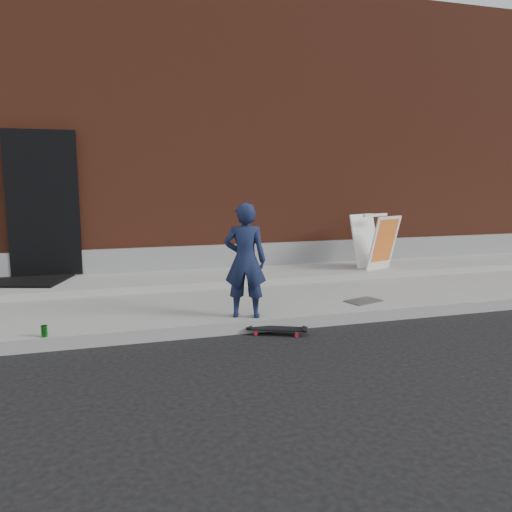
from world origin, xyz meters
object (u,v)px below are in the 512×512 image
object	(u,v)px
child	(245,261)
pizza_sign	(375,241)
skateboard	(277,329)
soda_can	(44,331)

from	to	relation	value
child	pizza_sign	size ratio (longest dim) A/B	1.45
skateboard	soda_can	size ratio (longest dim) A/B	5.65
child	pizza_sign	xyz separation A→B (m)	(2.84, 1.96, -0.11)
child	soda_can	world-z (taller)	child
pizza_sign	soda_can	world-z (taller)	pizza_sign
pizza_sign	child	bearing A→B (deg)	-145.44
skateboard	pizza_sign	bearing A→B (deg)	41.79
skateboard	soda_can	bearing A→B (deg)	176.14
skateboard	pizza_sign	world-z (taller)	pizza_sign
pizza_sign	soda_can	size ratio (longest dim) A/B	7.70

